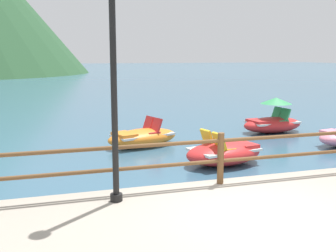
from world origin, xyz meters
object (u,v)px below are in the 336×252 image
object	(u,v)px
lamp_post	(113,49)
pedal_boat_2	(224,152)
pedal_boat_0	(273,121)
pedal_boat_3	(142,137)

from	to	relation	value
lamp_post	pedal_boat_2	distance (m)	5.05
pedal_boat_0	pedal_boat_3	distance (m)	5.06
lamp_post	pedal_boat_2	size ratio (longest dim) A/B	1.73
lamp_post	pedal_boat_3	bearing A→B (deg)	72.24
pedal_boat_2	pedal_boat_3	xyz separation A→B (m)	(-1.48, 2.66, -0.02)
pedal_boat_3	lamp_post	bearing A→B (deg)	-107.76
pedal_boat_2	lamp_post	bearing A→B (deg)	-138.29
lamp_post	pedal_boat_3	size ratio (longest dim) A/B	1.57
lamp_post	pedal_boat_3	distance (m)	6.38
lamp_post	pedal_boat_2	xyz separation A→B (m)	(3.27, 2.91, -2.52)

